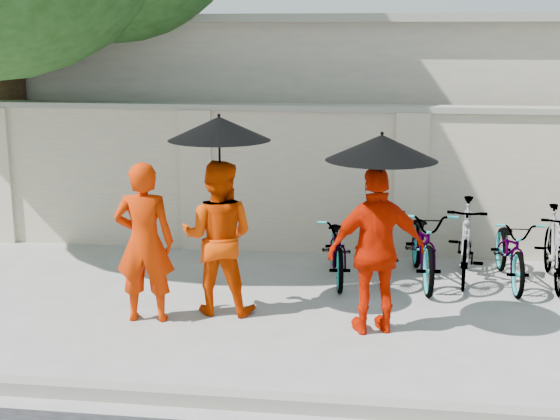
# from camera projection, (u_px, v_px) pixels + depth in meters

# --- Properties ---
(ground) EXTENTS (80.00, 80.00, 0.00)m
(ground) POSITION_uv_depth(u_px,v_px,m) (223.00, 329.00, 8.18)
(ground) COLOR #A9A7A0
(kerb) EXTENTS (40.00, 0.16, 0.12)m
(kerb) POSITION_uv_depth(u_px,v_px,m) (181.00, 396.00, 6.52)
(kerb) COLOR gray
(kerb) RESTS_ON ground
(compound_wall) EXTENTS (20.00, 0.30, 2.00)m
(compound_wall) POSITION_uv_depth(u_px,v_px,m) (338.00, 182.00, 10.92)
(compound_wall) COLOR beige
(compound_wall) RESTS_ON ground
(building_behind) EXTENTS (14.00, 6.00, 3.20)m
(building_behind) POSITION_uv_depth(u_px,v_px,m) (406.00, 114.00, 14.33)
(building_behind) COLOR beige
(building_behind) RESTS_ON ground
(monk_left) EXTENTS (0.67, 0.48, 1.73)m
(monk_left) POSITION_uv_depth(u_px,v_px,m) (144.00, 242.00, 8.27)
(monk_left) COLOR red
(monk_left) RESTS_ON ground
(monk_center) EXTENTS (0.85, 0.67, 1.71)m
(monk_center) POSITION_uv_depth(u_px,v_px,m) (218.00, 237.00, 8.53)
(monk_center) COLOR #D73700
(monk_center) RESTS_ON ground
(parasol_center) EXTENTS (1.09, 1.09, 1.22)m
(parasol_center) POSITION_uv_depth(u_px,v_px,m) (219.00, 128.00, 8.18)
(parasol_center) COLOR black
(parasol_center) RESTS_ON ground
(monk_right) EXTENTS (1.10, 0.72, 1.73)m
(monk_right) POSITION_uv_depth(u_px,v_px,m) (377.00, 251.00, 7.94)
(monk_right) COLOR red
(monk_right) RESTS_ON ground
(parasol_right) EXTENTS (1.11, 1.11, 1.09)m
(parasol_right) POSITION_uv_depth(u_px,v_px,m) (382.00, 148.00, 7.62)
(parasol_right) COLOR black
(parasol_right) RESTS_ON ground
(bike_0) EXTENTS (0.77, 1.70, 0.86)m
(bike_0) POSITION_uv_depth(u_px,v_px,m) (338.00, 246.00, 9.77)
(bike_0) COLOR #AAAAAA
(bike_0) RESTS_ON ground
(bike_1) EXTENTS (0.68, 1.69, 0.99)m
(bike_1) POSITION_uv_depth(u_px,v_px,m) (381.00, 238.00, 9.88)
(bike_1) COLOR #AAAAAA
(bike_1) RESTS_ON ground
(bike_2) EXTENTS (0.79, 1.89, 0.97)m
(bike_2) POSITION_uv_depth(u_px,v_px,m) (424.00, 244.00, 9.67)
(bike_2) COLOR #AAAAAA
(bike_2) RESTS_ON ground
(bike_3) EXTENTS (0.67, 1.72, 1.01)m
(bike_3) POSITION_uv_depth(u_px,v_px,m) (466.00, 240.00, 9.76)
(bike_3) COLOR #AAAAAA
(bike_3) RESTS_ON ground
(bike_4) EXTENTS (0.65, 1.68, 0.87)m
(bike_4) POSITION_uv_depth(u_px,v_px,m) (511.00, 250.00, 9.59)
(bike_4) COLOR #AAAAAA
(bike_4) RESTS_ON ground
(bike_5) EXTENTS (0.55, 1.62, 0.96)m
(bike_5) POSITION_uv_depth(u_px,v_px,m) (555.00, 247.00, 9.57)
(bike_5) COLOR #AAAAAA
(bike_5) RESTS_ON ground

